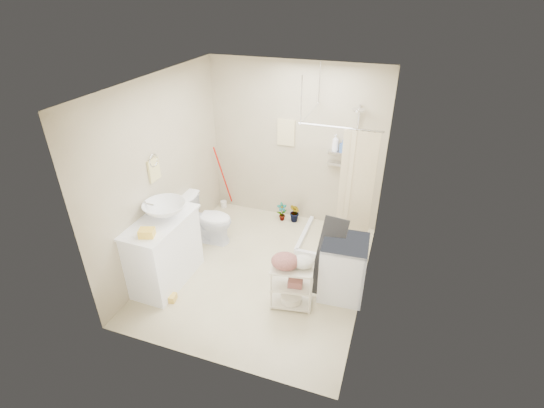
{
  "coord_description": "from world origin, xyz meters",
  "views": [
    {
      "loc": [
        1.57,
        -4.07,
        3.58
      ],
      "look_at": [
        0.08,
        0.25,
        0.97
      ],
      "focal_mm": 26.0,
      "sensor_mm": 36.0,
      "label": 1
    }
  ],
  "objects_px": {
    "laundry_rack": "(292,283)",
    "vanity": "(163,251)",
    "washing_machine": "(343,268)",
    "toilet": "(208,219)"
  },
  "relations": [
    {
      "from": "vanity",
      "to": "toilet",
      "type": "distance_m",
      "value": 1.05
    },
    {
      "from": "washing_machine",
      "to": "laundry_rack",
      "type": "distance_m",
      "value": 0.7
    },
    {
      "from": "vanity",
      "to": "washing_machine",
      "type": "height_order",
      "value": "vanity"
    },
    {
      "from": "vanity",
      "to": "laundry_rack",
      "type": "bearing_deg",
      "value": 4.43
    },
    {
      "from": "laundry_rack",
      "to": "vanity",
      "type": "bearing_deg",
      "value": 173.71
    },
    {
      "from": "vanity",
      "to": "washing_machine",
      "type": "relative_size",
      "value": 1.34
    },
    {
      "from": "toilet",
      "to": "laundry_rack",
      "type": "height_order",
      "value": "toilet"
    },
    {
      "from": "vanity",
      "to": "toilet",
      "type": "relative_size",
      "value": 1.4
    },
    {
      "from": "toilet",
      "to": "washing_machine",
      "type": "relative_size",
      "value": 0.96
    },
    {
      "from": "washing_machine",
      "to": "laundry_rack",
      "type": "height_order",
      "value": "washing_machine"
    }
  ]
}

